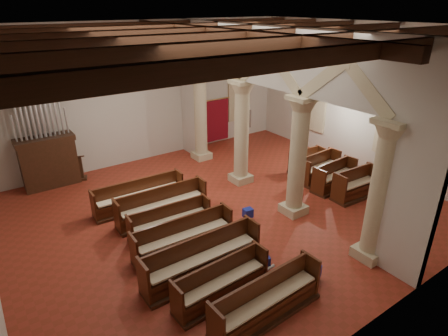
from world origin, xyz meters
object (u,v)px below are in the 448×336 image
Objects in this scene: nave_pew_0 at (267,305)px; aisle_pew_0 at (355,188)px; processional_banner at (245,139)px; pipe_organ at (47,153)px; lectern at (80,169)px.

aisle_pew_0 reaches higher than nave_pew_0.
nave_pew_0 is at bearing -111.78° from processional_banner.
processional_banner is at bearing -12.87° from pipe_organ.
nave_pew_0 is (-5.69, -8.16, -0.45)m from processional_banner.
aisle_pew_0 is (7.87, -7.37, -0.08)m from lectern.
aisle_pew_0 reaches higher than lectern.
lectern is 0.37× the size of nave_pew_0.
lectern is 0.58× the size of aisle_pew_0.
pipe_organ is 1.86× the size of processional_banner.
pipe_organ is at bearing 142.88° from aisle_pew_0.
pipe_organ is 1.42m from lectern.
processional_banner is (7.08, -1.74, 0.34)m from lectern.
pipe_organ is 1.49× the size of nave_pew_0.
pipe_organ is at bearing -179.74° from processional_banner.
aisle_pew_0 is at bearing -24.42° from lectern.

